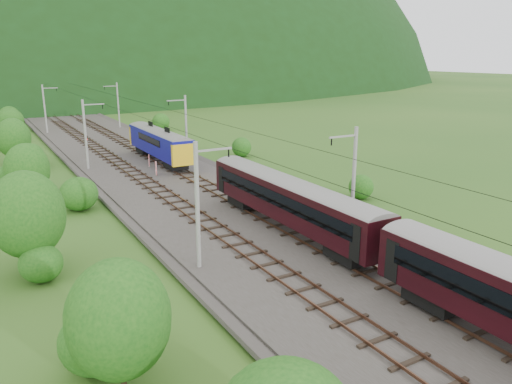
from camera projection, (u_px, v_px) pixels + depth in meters
ground at (282, 252)px, 34.63m from camera, size 600.00×600.00×0.00m
railbed at (219, 212)px, 42.93m from camera, size 14.00×220.00×0.30m
track_left at (193, 214)px, 41.72m from camera, size 2.40×220.00×0.27m
track_right at (243, 205)px, 44.03m from camera, size 2.40×220.00×0.27m
catenary_left at (86, 133)px, 57.17m from camera, size 2.54×192.28×8.00m
catenary_right at (186, 126)px, 63.07m from camera, size 2.54×192.28×8.00m
overhead_wires at (217, 132)px, 41.07m from camera, size 4.83×198.00×0.03m
mountain_main at (2, 81)px, 251.51m from camera, size 504.00×360.00×244.00m
hazard_post_near at (156, 168)px, 54.97m from camera, size 0.17×0.17×1.57m
hazard_post_far at (149, 161)px, 59.08m from camera, size 0.16×0.16×1.50m
signal at (87, 146)px, 65.28m from camera, size 0.26×0.26×2.32m
vegetation_left at (36, 199)px, 37.70m from camera, size 13.58×143.86×7.04m
vegetation_right at (350, 187)px, 46.40m from camera, size 5.11×102.28×2.84m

